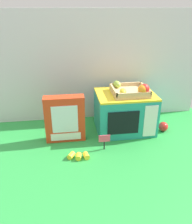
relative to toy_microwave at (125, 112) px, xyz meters
The scene contains 8 objects.
ground_plane 0.23m from the toy_microwave, 162.86° to the right, with size 1.70×1.70×0.00m, color green.
display_back_panel 0.40m from the toy_microwave, 126.91° to the left, with size 1.61×0.03×0.79m, color silver.
toy_microwave is the anchor object (origin of this frame).
food_groups_crate 0.17m from the toy_microwave, 41.44° to the right, with size 0.23×0.23×0.09m.
cookie_set_box 0.42m from the toy_microwave, 168.94° to the right, with size 0.25×0.08×0.30m.
price_sign 0.30m from the toy_microwave, 128.34° to the right, with size 0.07×0.01×0.10m.
loose_toy_banana 0.47m from the toy_microwave, 138.79° to the right, with size 0.13×0.07×0.03m.
loose_toy_apple 0.29m from the toy_microwave, 13.38° to the right, with size 0.07×0.07×0.07m, color red.
Camera 1 is at (-0.22, -1.35, 0.81)m, focal length 37.03 mm.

